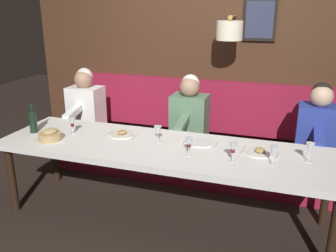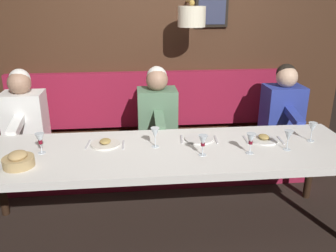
# 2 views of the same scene
# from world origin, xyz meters

# --- Properties ---
(ground_plane) EXTENTS (12.00, 12.00, 0.00)m
(ground_plane) POSITION_xyz_m (0.00, 0.00, 0.00)
(ground_plane) COLOR black
(dining_table) EXTENTS (0.90, 3.10, 0.74)m
(dining_table) POSITION_xyz_m (0.00, 0.00, 0.68)
(dining_table) COLOR silver
(dining_table) RESTS_ON ground_plane
(banquette_bench) EXTENTS (0.52, 3.30, 0.45)m
(banquette_bench) POSITION_xyz_m (0.89, 0.00, 0.23)
(banquette_bench) COLOR maroon
(banquette_bench) RESTS_ON ground_plane
(back_wall_panel) EXTENTS (0.59, 4.50, 2.90)m
(back_wall_panel) POSITION_xyz_m (1.46, -0.01, 1.36)
(back_wall_panel) COLOR #422819
(back_wall_panel) RESTS_ON ground_plane
(diner_nearest) EXTENTS (0.60, 0.40, 0.79)m
(diner_nearest) POSITION_xyz_m (0.88, -1.34, 0.82)
(diner_nearest) COLOR #283893
(diner_nearest) RESTS_ON banquette_bench
(diner_near) EXTENTS (0.60, 0.40, 0.79)m
(diner_near) POSITION_xyz_m (0.88, 0.00, 0.82)
(diner_near) COLOR #567A5B
(diner_near) RESTS_ON banquette_bench
(diner_middle) EXTENTS (0.60, 0.40, 0.79)m
(diner_middle) POSITION_xyz_m (0.88, 1.32, 0.82)
(diner_middle) COLOR white
(diner_middle) RESTS_ON banquette_bench
(place_setting_0) EXTENTS (0.24, 0.32, 0.01)m
(place_setting_0) POSITION_xyz_m (0.17, -0.30, 0.75)
(place_setting_0) COLOR silver
(place_setting_0) RESTS_ON dining_table
(place_setting_1) EXTENTS (0.24, 0.32, 0.05)m
(place_setting_1) POSITION_xyz_m (0.10, -0.85, 0.75)
(place_setting_1) COLOR silver
(place_setting_1) RESTS_ON dining_table
(place_setting_2) EXTENTS (0.24, 0.31, 0.05)m
(place_setting_2) POSITION_xyz_m (0.14, 0.48, 0.75)
(place_setting_2) COLOR silver
(place_setting_2) RESTS_ON dining_table
(wine_glass_0) EXTENTS (0.07, 0.07, 0.16)m
(wine_glass_0) POSITION_xyz_m (0.03, 0.96, 0.86)
(wine_glass_0) COLOR silver
(wine_glass_0) RESTS_ON dining_table
(wine_glass_1) EXTENTS (0.07, 0.07, 0.16)m
(wine_glass_1) POSITION_xyz_m (-0.14, -0.27, 0.86)
(wine_glass_1) COLOR silver
(wine_glass_1) RESTS_ON dining_table
(wine_glass_2) EXTENTS (0.07, 0.07, 0.16)m
(wine_glass_2) POSITION_xyz_m (-0.10, -0.96, 0.86)
(wine_glass_2) COLOR silver
(wine_glass_2) RESTS_ON dining_table
(wine_glass_3) EXTENTS (0.07, 0.07, 0.16)m
(wine_glass_3) POSITION_xyz_m (0.06, 0.08, 0.86)
(wine_glass_3) COLOR silver
(wine_glass_3) RESTS_ON dining_table
(wine_glass_4) EXTENTS (0.07, 0.07, 0.16)m
(wine_glass_4) POSITION_xyz_m (0.05, -1.24, 0.86)
(wine_glass_4) COLOR silver
(wine_glass_4) RESTS_ON dining_table
(wine_glass_5) EXTENTS (0.07, 0.07, 0.16)m
(wine_glass_5) POSITION_xyz_m (-0.14, -0.65, 0.86)
(wine_glass_5) COLOR silver
(wine_glass_5) RESTS_ON dining_table
(bread_bowl) EXTENTS (0.22, 0.22, 0.12)m
(bread_bowl) POSITION_xyz_m (-0.19, 1.07, 0.79)
(bread_bowl) COLOR tan
(bread_bowl) RESTS_ON dining_table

